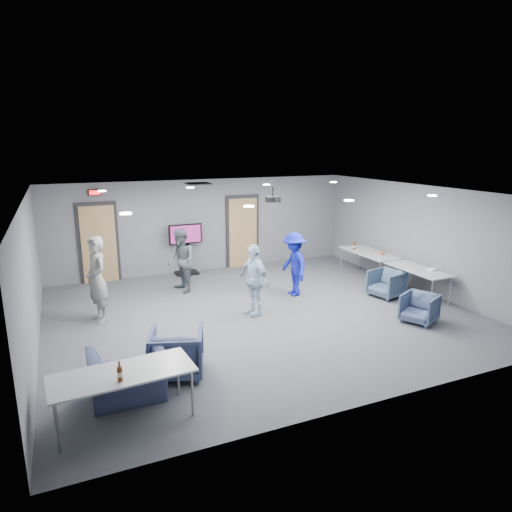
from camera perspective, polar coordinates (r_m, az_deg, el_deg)
name	(u,v)px	position (r m, az deg, el deg)	size (l,w,h in m)	color
floor	(259,313)	(10.32, 0.42, -7.15)	(9.00, 9.00, 0.00)	#3C4045
ceiling	(260,193)	(9.68, 0.44, 7.94)	(9.00, 9.00, 0.00)	silver
wall_back	(204,225)	(13.59, -6.48, 3.83)	(9.00, 0.02, 2.70)	slate
wall_front	(376,317)	(6.63, 14.79, -7.40)	(9.00, 0.02, 2.70)	slate
wall_left	(30,279)	(9.12, -26.39, -2.56)	(0.02, 8.00, 2.70)	slate
wall_right	(420,238)	(12.40, 19.79, 2.12)	(0.02, 8.00, 2.70)	slate
door_left	(99,244)	(13.05, -19.06, 1.47)	(1.06, 0.17, 2.24)	black
door_right	(243,232)	(13.99, -1.68, 3.03)	(1.06, 0.17, 2.24)	black
exit_sign	(94,193)	(12.82, -19.54, 7.49)	(0.32, 0.08, 0.16)	black
hvac_diffuser	(198,184)	(12.13, -7.22, 8.97)	(0.60, 0.60, 0.03)	black
downlights	(260,193)	(9.68, 0.44, 7.85)	(6.18, 3.78, 0.02)	white
person_a	(97,280)	(10.16, -19.26, -2.80)	(0.67, 0.44, 1.85)	gray
person_b	(181,261)	(11.68, -9.34, -0.59)	(0.80, 0.62, 1.64)	#4F575F
person_c	(254,280)	(10.02, -0.28, -2.98)	(0.93, 0.39, 1.59)	silver
person_d	(294,264)	(11.33, 4.74, -1.02)	(1.03, 0.59, 1.60)	#171E95
chair_right_b	(386,284)	(11.74, 15.99, -3.33)	(0.72, 0.74, 0.67)	#3A4D65
chair_right_c	(419,308)	(10.32, 19.75, -6.15)	(0.67, 0.69, 0.62)	#3E4C6B
chair_front_a	(177,352)	(7.71, -9.86, -11.74)	(0.84, 0.87, 0.79)	#3E496C
chair_front_b	(128,375)	(7.25, -15.73, -14.16)	(1.10, 0.96, 0.72)	#384060
table_right_a	(370,254)	(13.21, 14.02, 0.28)	(0.81, 1.93, 0.73)	#A4A6A8
table_right_b	(418,271)	(11.82, 19.59, -1.74)	(0.71, 1.71, 0.73)	#A4A6A8
table_front_left	(122,375)	(6.56, -16.35, -14.12)	(1.93, 0.91, 0.73)	#A4A6A8
bottle_front	(120,374)	(6.29, -16.66, -13.91)	(0.07, 0.07, 0.28)	#56290E
bottle_right	(354,246)	(13.42, 12.19, 1.19)	(0.07, 0.07, 0.26)	#56290E
snack_box	(381,253)	(13.05, 15.35, 0.32)	(0.20, 0.13, 0.04)	#CF6933
wrapper	(433,270)	(11.77, 21.21, -1.59)	(0.21, 0.14, 0.05)	white
tv_stand	(186,246)	(13.27, -8.77, 1.24)	(0.96, 0.46, 1.47)	black
projector	(273,199)	(11.05, 2.14, 7.13)	(0.37, 0.35, 0.35)	black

